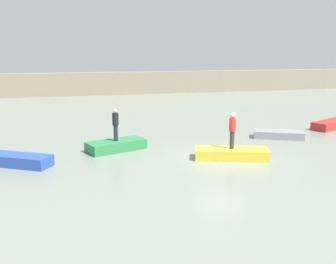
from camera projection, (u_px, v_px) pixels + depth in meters
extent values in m
plane|color=gray|center=(221.00, 157.00, 18.68)|extent=(120.00, 120.00, 0.00)
cube|color=gray|center=(127.00, 83.00, 45.59)|extent=(80.00, 1.20, 2.62)
cube|color=#2B4CAD|center=(18.00, 160.00, 17.26)|extent=(3.14, 2.46, 0.51)
cube|color=#2D7F47|center=(116.00, 146.00, 19.92)|extent=(3.25, 2.25, 0.51)
cube|color=gold|center=(231.00, 154.00, 18.35)|extent=(3.64, 2.19, 0.50)
cube|color=gray|center=(278.00, 134.00, 22.72)|extent=(3.05, 2.28, 0.44)
cube|color=red|center=(332.00, 124.00, 25.66)|extent=(3.63, 2.43, 0.52)
cylinder|color=#232838|center=(116.00, 133.00, 19.78)|extent=(0.22, 0.22, 0.83)
cylinder|color=black|center=(115.00, 119.00, 19.63)|extent=(0.32, 0.32, 0.62)
sphere|color=beige|center=(115.00, 111.00, 19.54)|extent=(0.22, 0.22, 0.22)
cylinder|color=#38332D|center=(232.00, 140.00, 18.21)|extent=(0.22, 0.22, 0.85)
cylinder|color=red|center=(233.00, 125.00, 18.06)|extent=(0.32, 0.32, 0.64)
sphere|color=tan|center=(233.00, 115.00, 17.96)|extent=(0.25, 0.25, 0.25)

